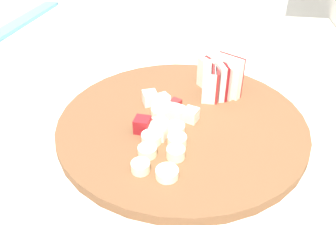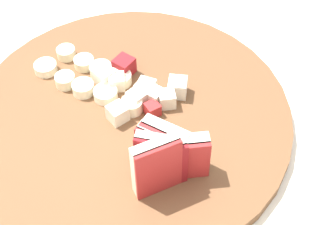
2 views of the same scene
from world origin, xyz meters
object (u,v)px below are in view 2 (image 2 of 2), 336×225
apple_wedge_fan (164,156)px  apple_dice_pile (139,89)px  banana_slice_rows (97,80)px  cutting_board (131,118)px

apple_wedge_fan → apple_dice_pile: apple_wedge_fan is taller
apple_wedge_fan → banana_slice_rows: apple_wedge_fan is taller
cutting_board → banana_slice_rows: size_ratio=2.44×
cutting_board → apple_dice_pile: size_ratio=3.38×
apple_wedge_fan → banana_slice_rows: (0.13, -0.06, -0.02)m
apple_wedge_fan → cutting_board: bearing=-31.7°
apple_dice_pile → banana_slice_rows: bearing=12.1°
apple_wedge_fan → banana_slice_rows: size_ratio=0.51×
cutting_board → apple_wedge_fan: bearing=148.3°
cutting_board → apple_dice_pile: 0.03m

